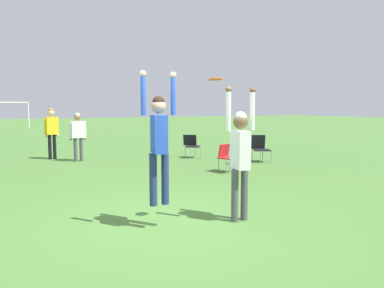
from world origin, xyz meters
TOP-DOWN VIEW (x-y plane):
  - ground_plane at (0.00, 0.00)m, footprint 120.00×120.00m
  - person_jumping at (-0.22, -0.21)m, footprint 0.61×0.49m
  - person_defending at (1.12, -0.51)m, footprint 0.59×0.47m
  - frisbee at (0.64, -0.49)m, footprint 0.24×0.24m
  - camping_chair_1 at (3.57, 3.58)m, footprint 0.59×0.64m
  - camping_chair_3 at (4.17, 6.87)m, footprint 0.70×0.78m
  - camping_chair_4 at (5.78, 4.80)m, footprint 0.76×0.83m
  - person_spectator_near at (-0.57, 8.90)m, footprint 0.52×0.25m
  - person_spectator_far at (0.17, 7.93)m, footprint 0.60×0.23m
  - cooler_box at (4.82, 4.63)m, footprint 0.42×0.35m

SIDE VIEW (x-z plane):
  - ground_plane at x=0.00m, z-range 0.00..0.00m
  - cooler_box at x=4.82m, z-range 0.00..0.40m
  - camping_chair_1 at x=3.57m, z-range 0.09..0.91m
  - camping_chair_3 at x=4.17m, z-range 0.08..0.95m
  - camping_chair_4 at x=5.78m, z-range 0.07..1.00m
  - person_spectator_far at x=0.17m, z-range 0.18..1.90m
  - person_spectator_near at x=-0.57m, z-range 0.21..2.09m
  - person_defending at x=1.12m, z-range 0.08..2.33m
  - person_jumping at x=-0.22m, z-range 0.43..2.53m
  - frisbee at x=0.64m, z-range 2.34..2.38m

